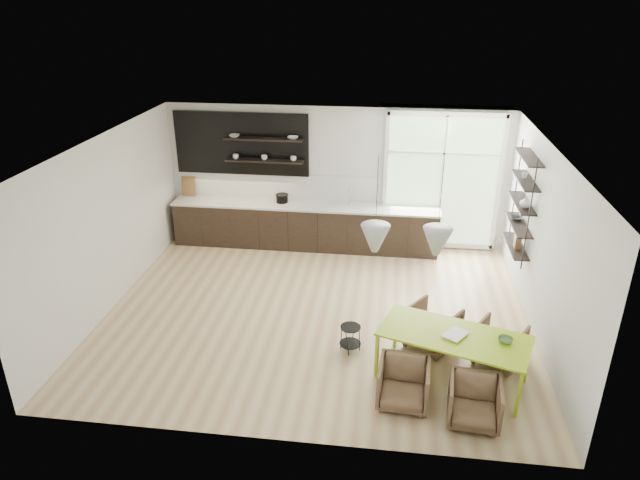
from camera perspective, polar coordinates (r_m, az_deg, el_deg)
The scene contains 11 objects.
room at distance 10.01m, azimuth 3.75°, elevation 2.95°, with size 7.02×6.01×2.91m.
kitchen_run at distance 11.94m, azimuth -1.93°, elevation 2.08°, with size 5.54×0.69×2.75m.
right_shelving at distance 10.25m, azimuth 19.53°, elevation 3.21°, with size 0.26×1.22×1.90m.
dining_table at distance 8.07m, azimuth 13.25°, elevation -9.53°, with size 2.18×1.48×0.73m.
armchair_back_left at distance 8.90m, azimuth 11.13°, elevation -8.54°, with size 0.70×0.72×0.65m, color brown.
armchair_back_right at distance 8.81m, azimuth 17.47°, elevation -9.89°, with size 0.64×0.66×0.60m, color brown.
armchair_front_left at distance 7.75m, azimuth 8.34°, elevation -14.02°, with size 0.66×0.67×0.61m, color brown.
armchair_front_right at distance 7.65m, azimuth 15.18°, elevation -15.37°, with size 0.64×0.66×0.60m, color brown.
wire_stool at distance 8.68m, azimuth 3.06°, elevation -9.47°, with size 0.33×0.33×0.41m.
table_book at distance 8.07m, azimuth 12.58°, elevation -8.87°, with size 0.25×0.34×0.03m, color white.
table_bowl at distance 8.07m, azimuth 18.05°, elevation -9.48°, with size 0.19×0.19×0.06m, color #55804B.
Camera 1 is at (1.14, -8.24, 5.05)m, focal length 32.00 mm.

